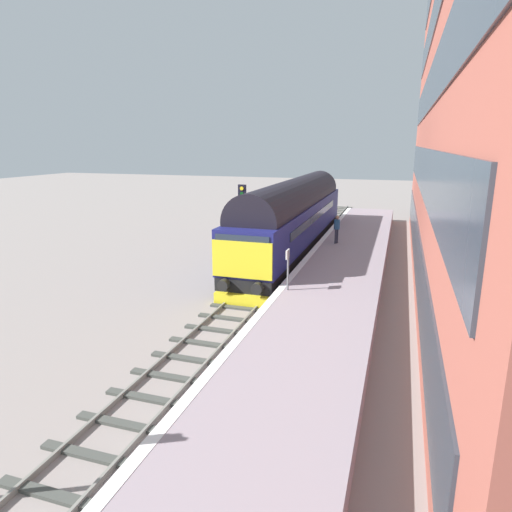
{
  "coord_description": "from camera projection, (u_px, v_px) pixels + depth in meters",
  "views": [
    {
      "loc": [
        6.1,
        -19.58,
        6.73
      ],
      "look_at": [
        0.2,
        -1.25,
        1.89
      ],
      "focal_mm": 31.42,
      "sensor_mm": 36.0,
      "label": 1
    }
  ],
  "objects": [
    {
      "name": "signal_post_mid",
      "position": [
        243.0,
        217.0,
        24.27
      ],
      "size": [
        0.44,
        0.22,
        4.62
      ],
      "color": "gray",
      "rests_on": "ground"
    },
    {
      "name": "platform_number_sign",
      "position": [
        288.0,
        263.0,
        17.79
      ],
      "size": [
        0.1,
        0.44,
        1.66
      ],
      "color": "slate",
      "rests_on": "station_platform"
    },
    {
      "name": "station_platform",
      "position": [
        335.0,
        285.0,
        20.34
      ],
      "size": [
        4.0,
        44.0,
        1.01
      ],
      "color": "gray",
      "rests_on": "ground"
    },
    {
      "name": "diesel_locomotive",
      "position": [
        294.0,
        215.0,
        27.4
      ],
      "size": [
        2.74,
        19.56,
        4.68
      ],
      "color": "black",
      "rests_on": "ground"
    },
    {
      "name": "station_building",
      "position": [
        488.0,
        91.0,
        19.45
      ],
      "size": [
        4.76,
        37.78,
        17.88
      ],
      "color": "#944A3D",
      "rests_on": "ground"
    },
    {
      "name": "track_main",
      "position": [
        260.0,
        287.0,
        21.52
      ],
      "size": [
        2.5,
        60.0,
        0.15
      ],
      "color": "slate",
      "rests_on": "ground"
    },
    {
      "name": "ground_plane",
      "position": [
        260.0,
        288.0,
        21.53
      ],
      "size": [
        140.0,
        140.0,
        0.0
      ],
      "primitive_type": "plane",
      "color": "gray",
      "rests_on": "ground"
    },
    {
      "name": "waiting_passenger",
      "position": [
        337.0,
        227.0,
        26.31
      ],
      "size": [
        0.42,
        0.49,
        1.64
      ],
      "rotation": [
        0.0,
        0.0,
        1.3
      ],
      "color": "#2C2D3D",
      "rests_on": "station_platform"
    }
  ]
}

